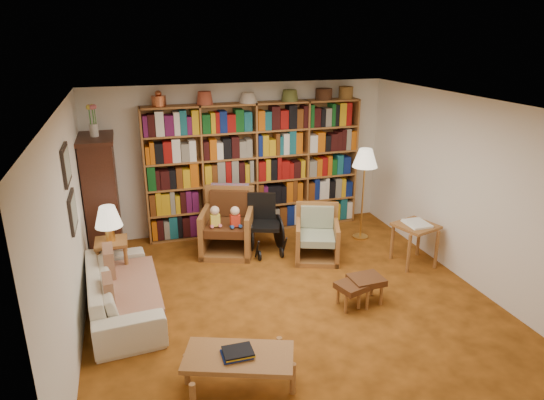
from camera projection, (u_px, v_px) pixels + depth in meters
name	position (u px, v px, depth m)	size (l,w,h in m)	color
floor	(288.00, 297.00, 6.33)	(5.00, 5.00, 0.00)	#A15718
ceiling	(290.00, 104.00, 5.51)	(5.00, 5.00, 0.00)	silver
wall_back	(241.00, 158.00, 8.18)	(5.00, 5.00, 0.00)	white
wall_front	(395.00, 315.00, 3.66)	(5.00, 5.00, 0.00)	white
wall_left	(70.00, 230.00, 5.24)	(5.00, 5.00, 0.00)	white
wall_right	(462.00, 189.00, 6.60)	(5.00, 5.00, 0.00)	white
bookshelf	(255.00, 165.00, 8.11)	(3.60, 0.30, 2.42)	olive
curio_cabinet	(102.00, 197.00, 7.21)	(0.50, 0.95, 2.40)	#3C1A10
framed_pictures	(70.00, 189.00, 5.39)	(0.03, 0.52, 0.97)	black
sofa	(122.00, 290.00, 5.92)	(0.77, 1.96, 0.57)	beige
sofa_throw	(126.00, 289.00, 5.93)	(0.77, 1.44, 0.04)	#C2AB8D
cushion_left	(110.00, 267.00, 6.15)	(0.13, 0.40, 0.40)	maroon
cushion_right	(109.00, 294.00, 5.52)	(0.11, 0.34, 0.34)	maroon
side_table_lamp	(112.00, 252.00, 6.50)	(0.42, 0.42, 0.65)	olive
table_lamp	(108.00, 218.00, 6.33)	(0.36, 0.36, 0.49)	gold
armchair_leather	(226.00, 225.00, 7.59)	(1.06, 1.05, 1.00)	olive
armchair_sage	(315.00, 238.00, 7.38)	(0.87, 0.87, 0.81)	olive
wheelchair	(264.00, 225.00, 7.58)	(0.56, 0.72, 0.91)	black
floor_lamp	(365.00, 162.00, 7.72)	(0.40, 0.40, 1.52)	gold
side_table_papers	(415.00, 231.00, 7.08)	(0.67, 0.67, 0.65)	olive
footstool_a	(353.00, 288.00, 6.02)	(0.46, 0.43, 0.33)	#4F2515
footstool_b	(366.00, 282.00, 6.12)	(0.43, 0.37, 0.35)	#4F2515
coffee_table	(239.00, 359.00, 4.60)	(1.15, 0.84, 0.44)	olive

